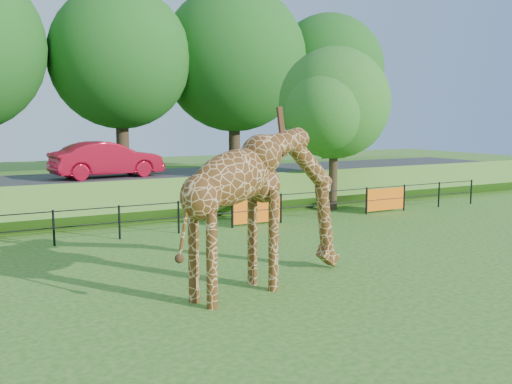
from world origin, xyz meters
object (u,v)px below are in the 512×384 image
Objects in this scene: tree_east at (336,108)px; car_red at (107,160)px; visitor at (237,198)px; giraffe at (268,208)px.

car_red is at bearing 154.82° from tree_east.
visitor is 0.23× the size of tree_east.
visitor is (3.39, 8.40, -1.04)m from giraffe.
tree_east reaches higher than car_red.
giraffe is 0.75× the size of tree_east.
car_red is (-0.57, 12.34, 0.34)m from giraffe.
giraffe is at bearing 175.42° from car_red.
giraffe reaches higher than visitor.
giraffe is 11.78m from tree_east.
car_red is 2.86× the size of visitor.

